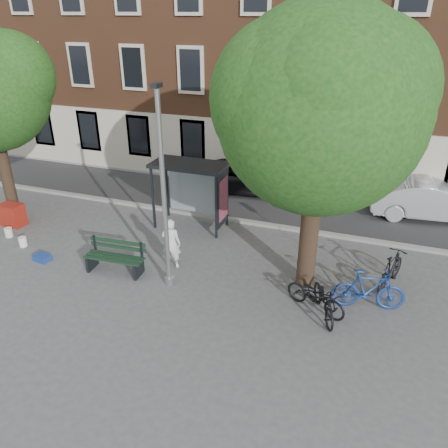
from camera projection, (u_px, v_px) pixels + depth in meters
ground at (170, 284)px, 13.78m from camera, size 90.00×90.00×0.00m
road at (238, 201)px, 19.69m from camera, size 40.00×4.00×0.01m
curb_near at (223, 218)px, 17.97m from camera, size 40.00×0.25×0.12m
curb_far at (251, 185)px, 21.35m from camera, size 40.00×0.25×0.12m
building_row at (278, 27)px, 21.66m from camera, size 30.00×8.00×14.00m
lamppost at (164, 203)px, 12.55m from camera, size 0.28×0.35×6.11m
tree_right at (322, 103)px, 11.25m from camera, size 5.76×5.60×8.20m
bus_shelter at (200, 181)px, 16.58m from camera, size 2.85×1.45×2.62m
painter at (171, 243)px, 14.35m from camera, size 0.69×0.50×1.75m
bench at (115, 258)px, 14.26m from camera, size 2.03×0.78×1.02m
bike_a at (316, 296)px, 12.36m from camera, size 2.00×1.37×1.00m
bike_b at (368, 290)px, 12.41m from camera, size 2.15×1.01×1.25m
bike_c at (324, 300)px, 12.17m from camera, size 1.35×2.00×0.99m
bike_d at (391, 270)px, 13.46m from camera, size 1.16×1.98×1.15m
car_dark at (246, 176)px, 20.57m from camera, size 5.42×3.02×1.43m
car_silver at (431, 200)px, 17.85m from camera, size 4.99×2.31×1.58m
red_stand at (13, 215)px, 17.34m from camera, size 0.94×0.66×0.90m
blue_crate at (42, 258)px, 15.04m from camera, size 0.60×0.48×0.20m
bucket_a at (93, 259)px, 14.82m from camera, size 0.34×0.34×0.36m
bucket_b at (23, 242)px, 15.90m from camera, size 0.34×0.34×0.36m
bucket_c at (9, 232)px, 16.57m from camera, size 0.37×0.37×0.36m
notice_sign at (315, 219)px, 14.97m from camera, size 0.32×0.06×1.86m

